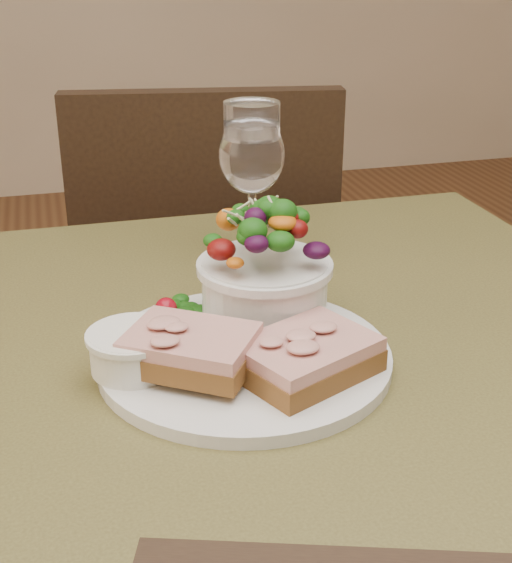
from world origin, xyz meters
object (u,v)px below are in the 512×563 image
object	(u,v)px
ramekin	(133,349)
salad_bowl	(265,263)
cafe_table	(278,438)
sandwich_back	(191,349)
wine_glass	(252,160)
chair_far	(208,385)
sandwich_front	(306,356)
dinner_plate	(245,357)

from	to	relation	value
ramekin	salad_bowl	xyz separation A→B (m)	(0.14, 0.06, 0.04)
cafe_table	salad_bowl	world-z (taller)	salad_bowl
sandwich_back	wine_glass	xyz separation A→B (m)	(0.12, 0.26, 0.09)
cafe_table	chair_far	world-z (taller)	chair_far
ramekin	sandwich_back	bearing A→B (deg)	-22.22
wine_glass	sandwich_front	bearing A→B (deg)	-95.62
salad_bowl	cafe_table	bearing A→B (deg)	-86.60
sandwich_front	salad_bowl	size ratio (longest dim) A/B	1.09
salad_bowl	chair_far	bearing A→B (deg)	84.10
chair_far	sandwich_front	distance (m)	0.90
sandwich_front	salad_bowl	world-z (taller)	salad_bowl
sandwich_front	chair_far	bearing A→B (deg)	60.87
chair_far	dinner_plate	world-z (taller)	chair_far
salad_bowl	wine_glass	bearing A→B (deg)	78.94
dinner_plate	salad_bowl	bearing A→B (deg)	59.03
sandwich_back	wine_glass	world-z (taller)	wine_glass
salad_bowl	sandwich_front	bearing A→B (deg)	-86.51
cafe_table	sandwich_front	distance (m)	0.15
sandwich_back	salad_bowl	size ratio (longest dim) A/B	1.05
salad_bowl	wine_glass	world-z (taller)	wine_glass
sandwich_front	sandwich_back	xyz separation A→B (m)	(-0.10, 0.03, 0.01)
dinner_plate	sandwich_front	bearing A→B (deg)	-50.00
chair_far	wine_glass	bearing A→B (deg)	95.73
dinner_plate	salad_bowl	world-z (taller)	salad_bowl
cafe_table	ramekin	xyz separation A→B (m)	(-0.14, -0.02, 0.13)
cafe_table	sandwich_back	world-z (taller)	sandwich_back
chair_far	sandwich_back	bearing A→B (deg)	87.50
cafe_table	dinner_plate	distance (m)	0.12
sandwich_back	wine_glass	distance (m)	0.30
sandwich_front	salad_bowl	xyz separation A→B (m)	(-0.01, 0.11, 0.04)
ramekin	wine_glass	world-z (taller)	wine_glass
dinner_plate	sandwich_front	size ratio (longest dim) A/B	1.93
sandwich_back	sandwich_front	bearing A→B (deg)	18.47
dinner_plate	ramekin	world-z (taller)	ramekin
cafe_table	dinner_plate	bearing A→B (deg)	-156.33
chair_far	ramekin	xyz separation A→B (m)	(-0.20, -0.71, 0.49)
sandwich_back	salad_bowl	bearing A→B (deg)	76.73
chair_far	ramekin	world-z (taller)	chair_far
chair_far	sandwich_back	distance (m)	0.89
sandwich_back	wine_glass	size ratio (longest dim) A/B	0.76
sandwich_front	wine_glass	xyz separation A→B (m)	(0.03, 0.29, 0.10)
chair_far	salad_bowl	size ratio (longest dim) A/B	7.09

